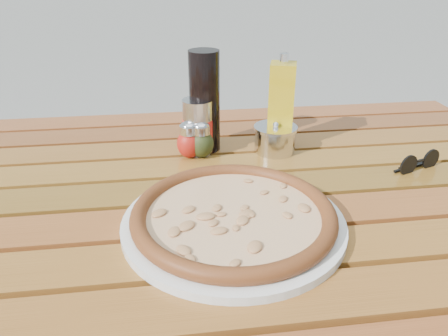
{
  "coord_description": "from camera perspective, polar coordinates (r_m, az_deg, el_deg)",
  "views": [
    {
      "loc": [
        -0.1,
        -0.72,
        1.15
      ],
      "look_at": [
        0.0,
        0.02,
        0.78
      ],
      "focal_mm": 35.0,
      "sensor_mm": 36.0,
      "label": 1
    }
  ],
  "objects": [
    {
      "name": "table",
      "position": [
        0.87,
        0.18,
        -6.85
      ],
      "size": [
        1.4,
        0.9,
        0.75
      ],
      "color": "#331D0B",
      "rests_on": "ground"
    },
    {
      "name": "oregano_shaker",
      "position": [
        0.94,
        -3.01,
        3.66
      ],
      "size": [
        0.06,
        0.06,
        0.08
      ],
      "rotation": [
        0.0,
        0.0,
        0.14
      ],
      "color": "#323B17",
      "rests_on": "table"
    },
    {
      "name": "olive_oil_cruet",
      "position": [
        0.98,
        7.48,
        8.12
      ],
      "size": [
        0.07,
        0.07,
        0.21
      ],
      "rotation": [
        0.0,
        0.0,
        -0.29
      ],
      "color": "#AE9112",
      "rests_on": "table"
    },
    {
      "name": "dark_bottle",
      "position": [
        0.96,
        -2.54,
        8.64
      ],
      "size": [
        0.07,
        0.07,
        0.22
      ],
      "primitive_type": "cylinder",
      "rotation": [
        0.0,
        0.0,
        -0.03
      ],
      "color": "black",
      "rests_on": "table"
    },
    {
      "name": "parmesan_tin",
      "position": [
        0.97,
        6.69,
        3.85
      ],
      "size": [
        0.13,
        0.13,
        0.07
      ],
      "rotation": [
        0.0,
        0.0,
        0.41
      ],
      "color": "silver",
      "rests_on": "table"
    },
    {
      "name": "sunglasses",
      "position": [
        0.97,
        24.06,
        0.62
      ],
      "size": [
        0.11,
        0.06,
        0.04
      ],
      "rotation": [
        0.0,
        0.0,
        0.34
      ],
      "color": "black",
      "rests_on": "table"
    },
    {
      "name": "pizza",
      "position": [
        0.7,
        1.26,
        -6.07
      ],
      "size": [
        0.4,
        0.4,
        0.03
      ],
      "rotation": [
        0.0,
        0.0,
        -0.26
      ],
      "color": "beige",
      "rests_on": "plate"
    },
    {
      "name": "plate",
      "position": [
        0.71,
        1.24,
        -7.13
      ],
      "size": [
        0.45,
        0.45,
        0.01
      ],
      "primitive_type": "cylinder",
      "rotation": [
        0.0,
        0.0,
        -0.31
      ],
      "color": "silver",
      "rests_on": "table"
    },
    {
      "name": "soda_can",
      "position": [
        0.96,
        -3.4,
        5.38
      ],
      "size": [
        0.08,
        0.08,
        0.12
      ],
      "rotation": [
        0.0,
        0.0,
        0.26
      ],
      "color": "silver",
      "rests_on": "table"
    },
    {
      "name": "pepper_shaker",
      "position": [
        0.94,
        -4.56,
        3.64
      ],
      "size": [
        0.07,
        0.07,
        0.08
      ],
      "rotation": [
        0.0,
        0.0,
        -0.32
      ],
      "color": "red",
      "rests_on": "table"
    }
  ]
}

